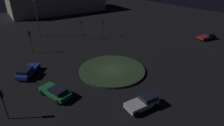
{
  "coord_description": "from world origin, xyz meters",
  "views": [
    {
      "loc": [
        20.55,
        -16.23,
        14.6
      ],
      "look_at": [
        0.0,
        0.0,
        1.38
      ],
      "focal_mm": 29.99,
      "sensor_mm": 36.0,
      "label": 1
    }
  ],
  "objects": [
    {
      "name": "roundabout_island",
      "position": [
        0.0,
        0.0,
        0.16
      ],
      "size": [
        10.5,
        10.5,
        0.32
      ],
      "primitive_type": "cylinder",
      "color": "#2D4228",
      "rests_on": "ground_plane"
    },
    {
      "name": "streetlamp_west",
      "position": [
        -24.25,
        -2.98,
        5.46
      ],
      "size": [
        0.49,
        0.49,
        8.66
      ],
      "color": "#4C4C51",
      "rests_on": "ground_plane"
    },
    {
      "name": "ground_plane",
      "position": [
        0.0,
        0.0,
        0.0
      ],
      "size": [
        119.29,
        119.29,
        0.0
      ],
      "primitive_type": "plane",
      "color": "black"
    },
    {
      "name": "traffic_light_northwest",
      "position": [
        -14.33,
        8.57,
        2.93
      ],
      "size": [
        0.4,
        0.37,
        4.12
      ],
      "rotation": [
        0.0,
        0.0,
        -0.54
      ],
      "color": "#2D2D2D",
      "rests_on": "ground_plane"
    },
    {
      "name": "car_red",
      "position": [
        1.84,
        26.44,
        0.74
      ],
      "size": [
        2.61,
        4.71,
        1.4
      ],
      "rotation": [
        0.0,
        0.0,
        4.54
      ],
      "color": "red",
      "rests_on": "ground_plane"
    },
    {
      "name": "traffic_light_west",
      "position": [
        -15.87,
        3.85,
        3.0
      ],
      "size": [
        0.38,
        0.34,
        4.21
      ],
      "rotation": [
        0.0,
        0.0,
        -0.24
      ],
      "color": "#2D2D2D",
      "rests_on": "ground_plane"
    },
    {
      "name": "car_silver",
      "position": [
        9.19,
        -2.67,
        0.75
      ],
      "size": [
        2.4,
        4.09,
        1.46
      ],
      "rotation": [
        0.0,
        0.0,
        4.59
      ],
      "color": "silver",
      "rests_on": "ground_plane"
    },
    {
      "name": "traffic_light_south",
      "position": [
        1.47,
        -15.49,
        2.66
      ],
      "size": [
        0.32,
        0.37,
        3.72
      ],
      "rotation": [
        0.0,
        0.0,
        1.67
      ],
      "color": "#2D2D2D",
      "rests_on": "ground_plane"
    },
    {
      "name": "car_blue",
      "position": [
        -6.8,
        -10.97,
        0.73
      ],
      "size": [
        4.55,
        4.44,
        1.42
      ],
      "rotation": [
        0.0,
        0.0,
        2.38
      ],
      "color": "#1E38A5",
      "rests_on": "ground_plane"
    },
    {
      "name": "traffic_light_southwest",
      "position": [
        -15.03,
        -7.61,
        3.11
      ],
      "size": [
        0.4,
        0.37,
        4.38
      ],
      "rotation": [
        0.0,
        0.0,
        0.47
      ],
      "color": "#2D2D2D",
      "rests_on": "ground_plane"
    },
    {
      "name": "car_green",
      "position": [
        0.87,
        -9.76,
        0.71
      ],
      "size": [
        4.78,
        2.94,
        1.36
      ],
      "rotation": [
        0.0,
        0.0,
        3.39
      ],
      "color": "#1E7238",
      "rests_on": "ground_plane"
    },
    {
      "name": "store_building",
      "position": [
        -49.39,
        12.66,
        4.23
      ],
      "size": [
        18.85,
        34.29,
        8.47
      ],
      "rotation": [
        0.0,
        0.0,
        4.62
      ],
      "color": "#ADA893",
      "rests_on": "ground_plane"
    }
  ]
}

